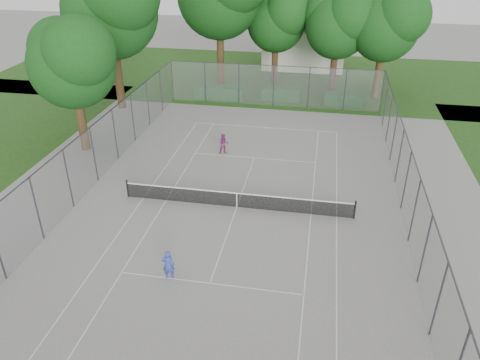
% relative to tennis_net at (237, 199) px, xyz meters
% --- Properties ---
extents(ground, '(120.00, 120.00, 0.00)m').
position_rel_tennis_net_xyz_m(ground, '(0.00, 0.00, -0.51)').
color(ground, slate).
rests_on(ground, ground).
extents(grass_far, '(60.00, 20.00, 0.00)m').
position_rel_tennis_net_xyz_m(grass_far, '(0.00, 26.00, -0.51)').
color(grass_far, '#1D4112').
rests_on(grass_far, ground).
extents(court_markings, '(11.03, 23.83, 0.01)m').
position_rel_tennis_net_xyz_m(court_markings, '(0.00, 0.00, -0.50)').
color(court_markings, silver).
rests_on(court_markings, ground).
extents(tennis_net, '(12.87, 0.10, 1.10)m').
position_rel_tennis_net_xyz_m(tennis_net, '(0.00, 0.00, 0.00)').
color(tennis_net, black).
rests_on(tennis_net, ground).
extents(perimeter_fence, '(18.08, 34.08, 3.52)m').
position_rel_tennis_net_xyz_m(perimeter_fence, '(0.00, 0.00, 1.30)').
color(perimeter_fence, '#38383D').
rests_on(perimeter_fence, ground).
extents(tree_far_midleft, '(6.23, 5.69, 8.96)m').
position_rel_tennis_net_xyz_m(tree_far_midleft, '(-0.60, 23.70, 5.64)').
color(tree_far_midleft, '#382614').
rests_on(tree_far_midleft, ground).
extents(tree_far_midright, '(6.43, 5.88, 9.25)m').
position_rel_tennis_net_xyz_m(tree_far_midright, '(5.05, 21.75, 5.84)').
color(tree_far_midright, '#382614').
rests_on(tree_far_midright, ground).
extents(tree_far_right, '(6.68, 6.10, 9.61)m').
position_rel_tennis_net_xyz_m(tree_far_right, '(9.03, 21.04, 6.09)').
color(tree_far_right, '#382614').
rests_on(tree_far_right, ground).
extents(tree_side_back, '(8.61, 7.86, 12.38)m').
position_rel_tennis_net_xyz_m(tree_side_back, '(-12.66, 14.19, 8.00)').
color(tree_side_back, '#382614').
rests_on(tree_side_back, ground).
extents(tree_side_front, '(6.42, 5.86, 9.23)m').
position_rel_tennis_net_xyz_m(tree_side_front, '(-11.79, 5.70, 5.83)').
color(tree_side_front, '#382614').
rests_on(tree_side_front, ground).
extents(hedge_left, '(4.46, 1.34, 1.11)m').
position_rel_tennis_net_xyz_m(hedge_left, '(-4.99, 18.08, 0.05)').
color(hedge_left, '#164418').
rests_on(hedge_left, ground).
extents(hedge_mid, '(3.44, 0.98, 1.08)m').
position_rel_tennis_net_xyz_m(hedge_mid, '(0.51, 18.48, 0.03)').
color(hedge_mid, '#164418').
rests_on(hedge_mid, ground).
extents(hedge_right, '(3.38, 1.24, 1.01)m').
position_rel_tennis_net_xyz_m(hedge_right, '(6.07, 18.27, -0.00)').
color(hedge_right, '#164418').
rests_on(hedge_right, ground).
extents(house, '(8.58, 6.65, 10.68)m').
position_rel_tennis_net_xyz_m(house, '(1.77, 30.87, 3.79)').
color(house, silver).
rests_on(house, ground).
extents(girl_player, '(0.60, 0.47, 1.46)m').
position_rel_tennis_net_xyz_m(girl_player, '(-1.87, -6.35, 0.22)').
color(girl_player, '#2F44B0').
rests_on(girl_player, ground).
extents(woman_player, '(0.80, 0.70, 1.42)m').
position_rel_tennis_net_xyz_m(woman_player, '(-2.17, 6.74, 0.20)').
color(woman_player, '#7C2960').
rests_on(woman_player, ground).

